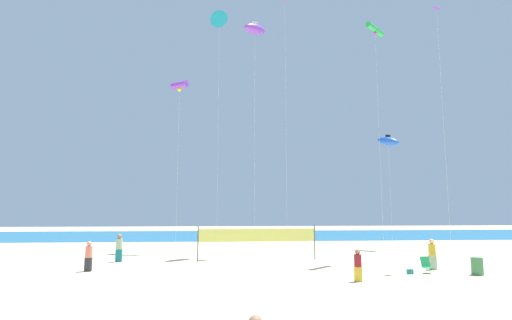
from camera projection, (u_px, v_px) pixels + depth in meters
ground_plane at (267, 293)px, 16.65m from camera, size 120.00×120.00×0.00m
ocean_band at (241, 235)px, 51.77m from camera, size 120.00×20.00×0.01m
beachgoer_sage_shirt at (119, 247)px, 26.29m from camera, size 0.43×0.43×1.87m
beachgoer_coral_shirt at (89, 255)px, 22.35m from camera, size 0.39×0.39×1.72m
beachgoer_maroon_shirt at (358, 264)px, 19.27m from camera, size 0.36×0.36×1.59m
beachgoer_mustard_shirt at (432, 253)px, 23.02m from camera, size 0.41×0.41×1.80m
folding_beach_chair at (426, 265)px, 21.77m from camera, size 0.52×0.65×0.89m
trash_barrel at (477, 266)px, 21.12m from camera, size 0.61×0.61×0.94m
volleyball_net at (257, 236)px, 27.14m from camera, size 8.32×0.47×2.40m
beach_handbag at (410, 272)px, 21.36m from camera, size 0.33×0.17×0.26m
kite_cyan_delta at (219, 20)px, 35.91m from camera, size 1.73×0.79×21.85m
kite_violet_diamond at (438, 22)px, 25.74m from camera, size 0.56×0.56×17.12m
kite_violet_tube at (180, 86)px, 34.42m from camera, size 1.69×1.38×14.80m
kite_green_tube at (375, 30)px, 28.34m from camera, size 1.89×1.82×16.84m
kite_violet_inflatable at (255, 29)px, 32.34m from camera, size 2.39×2.29×19.15m
kite_blue_inflatable at (388, 141)px, 35.53m from camera, size 1.96×2.33×10.40m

